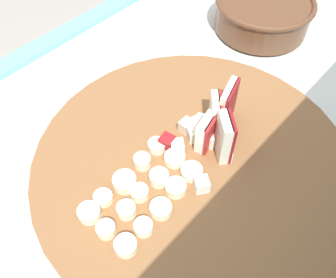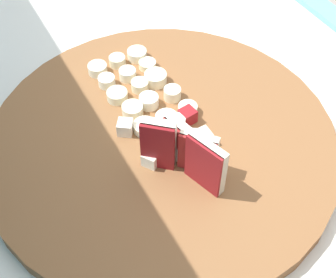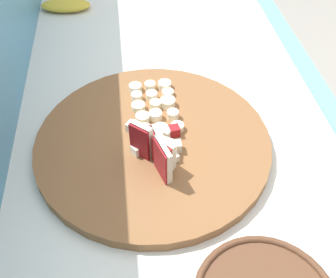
# 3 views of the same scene
# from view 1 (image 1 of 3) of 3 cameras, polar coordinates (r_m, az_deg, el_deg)

# --- Properties ---
(tiled_countertop) EXTENTS (1.49, 0.64, 0.88)m
(tiled_countertop) POSITION_cam_1_polar(r_m,az_deg,el_deg) (0.90, -2.21, -18.69)
(tiled_countertop) COLOR silver
(tiled_countertop) RESTS_ON ground
(cutting_board) EXTENTS (0.43, 0.43, 0.02)m
(cutting_board) POSITION_cam_1_polar(r_m,az_deg,el_deg) (0.49, 3.90, -3.88)
(cutting_board) COLOR brown
(cutting_board) RESTS_ON tiled_countertop
(apple_wedge_fan) EXTENTS (0.10, 0.07, 0.07)m
(apple_wedge_fan) POSITION_cam_1_polar(r_m,az_deg,el_deg) (0.48, 8.15, 2.65)
(apple_wedge_fan) COLOR #A32323
(apple_wedge_fan) RESTS_ON cutting_board
(apple_dice_pile) EXTENTS (0.10, 0.10, 0.02)m
(apple_dice_pile) POSITION_cam_1_polar(r_m,az_deg,el_deg) (0.49, 4.44, -0.09)
(apple_dice_pile) COLOR beige
(apple_dice_pile) RESTS_ON cutting_board
(banana_slice_rows) EXTENTS (0.15, 0.09, 0.02)m
(banana_slice_rows) POSITION_cam_1_polar(r_m,az_deg,el_deg) (0.45, -4.07, -8.33)
(banana_slice_rows) COLOR #F4EAC6
(banana_slice_rows) RESTS_ON cutting_board
(ceramic_bowl) EXTENTS (0.18, 0.18, 0.06)m
(ceramic_bowl) POSITION_cam_1_polar(r_m,az_deg,el_deg) (0.72, 14.77, 18.73)
(ceramic_bowl) COLOR brown
(ceramic_bowl) RESTS_ON tiled_countertop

